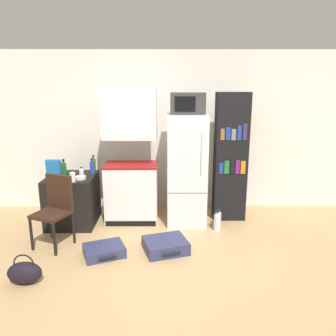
{
  "coord_description": "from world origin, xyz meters",
  "views": [
    {
      "loc": [
        -0.01,
        -3.41,
        2.01
      ],
      "look_at": [
        0.01,
        0.85,
        0.95
      ],
      "focal_mm": 35.0,
      "sensor_mm": 36.0,
      "label": 1
    }
  ],
  "objects_px": {
    "bottle_olive_oil": "(94,164)",
    "bowl": "(80,178)",
    "bottle_ketchup_red": "(61,168)",
    "suitcase_small_flat": "(166,245)",
    "side_table": "(73,200)",
    "bottle_green_tall": "(64,170)",
    "bottle_milk_white": "(72,177)",
    "suitcase_large_flat": "(104,251)",
    "bookshelf": "(230,157)",
    "refrigerator": "(186,170)",
    "handbag": "(25,273)",
    "cereal_box": "(54,171)",
    "microwave": "(187,103)",
    "bottle_clear_short": "(82,173)",
    "water_bottle_front": "(218,219)",
    "kitchen_hutch": "(131,162)",
    "bottle_blue_soda": "(92,167)",
    "chair": "(56,205)",
    "water_bottle_middle": "(217,222)"
  },
  "relations": [
    {
      "from": "bottle_olive_oil",
      "to": "bowl",
      "type": "height_order",
      "value": "bottle_olive_oil"
    },
    {
      "from": "bottle_ketchup_red",
      "to": "suitcase_small_flat",
      "type": "height_order",
      "value": "bottle_ketchup_red"
    },
    {
      "from": "side_table",
      "to": "bottle_green_tall",
      "type": "bearing_deg",
      "value": -146.89
    },
    {
      "from": "bowl",
      "to": "bottle_milk_white",
      "type": "bearing_deg",
      "value": -118.66
    },
    {
      "from": "suitcase_large_flat",
      "to": "bookshelf",
      "type": "bearing_deg",
      "value": 12.75
    },
    {
      "from": "suitcase_small_flat",
      "to": "refrigerator",
      "type": "bearing_deg",
      "value": 54.83
    },
    {
      "from": "bookshelf",
      "to": "handbag",
      "type": "xyz_separation_m",
      "value": [
        -2.46,
        -1.79,
        -0.85
      ]
    },
    {
      "from": "cereal_box",
      "to": "handbag",
      "type": "bearing_deg",
      "value": -86.7
    },
    {
      "from": "side_table",
      "to": "bookshelf",
      "type": "distance_m",
      "value": 2.46
    },
    {
      "from": "microwave",
      "to": "bottle_milk_white",
      "type": "relative_size",
      "value": 2.88
    },
    {
      "from": "bottle_clear_short",
      "to": "suitcase_small_flat",
      "type": "xyz_separation_m",
      "value": [
        1.23,
        -0.87,
        -0.72
      ]
    },
    {
      "from": "microwave",
      "to": "bottle_olive_oil",
      "type": "bearing_deg",
      "value": 170.39
    },
    {
      "from": "refrigerator",
      "to": "water_bottle_front",
      "type": "relative_size",
      "value": 5.8
    },
    {
      "from": "bookshelf",
      "to": "suitcase_small_flat",
      "type": "relative_size",
      "value": 3.11
    },
    {
      "from": "kitchen_hutch",
      "to": "bottle_ketchup_red",
      "type": "bearing_deg",
      "value": 174.86
    },
    {
      "from": "bottle_blue_soda",
      "to": "bottle_olive_oil",
      "type": "xyz_separation_m",
      "value": [
        -0.01,
        0.17,
        0.0
      ]
    },
    {
      "from": "refrigerator",
      "to": "suitcase_small_flat",
      "type": "relative_size",
      "value": 2.62
    },
    {
      "from": "side_table",
      "to": "bookshelf",
      "type": "bearing_deg",
      "value": 5.09
    },
    {
      "from": "kitchen_hutch",
      "to": "bowl",
      "type": "bearing_deg",
      "value": -157.71
    },
    {
      "from": "side_table",
      "to": "kitchen_hutch",
      "type": "distance_m",
      "value": 1.04
    },
    {
      "from": "bowl",
      "to": "cereal_box",
      "type": "bearing_deg",
      "value": -165.54
    },
    {
      "from": "bookshelf",
      "to": "bottle_blue_soda",
      "type": "relative_size",
      "value": 8.04
    },
    {
      "from": "kitchen_hutch",
      "to": "chair",
      "type": "xyz_separation_m",
      "value": [
        -0.89,
        -0.79,
        -0.39
      ]
    },
    {
      "from": "bottle_green_tall",
      "to": "bottle_blue_soda",
      "type": "bearing_deg",
      "value": 26.65
    },
    {
      "from": "suitcase_small_flat",
      "to": "water_bottle_front",
      "type": "bearing_deg",
      "value": 26.33
    },
    {
      "from": "bottle_green_tall",
      "to": "bowl",
      "type": "distance_m",
      "value": 0.3
    },
    {
      "from": "chair",
      "to": "bottle_milk_white",
      "type": "bearing_deg",
      "value": 93.93
    },
    {
      "from": "suitcase_small_flat",
      "to": "bottle_blue_soda",
      "type": "bearing_deg",
      "value": 120.15
    },
    {
      "from": "chair",
      "to": "microwave",
      "type": "bearing_deg",
      "value": 46.02
    },
    {
      "from": "bottle_green_tall",
      "to": "chair",
      "type": "bearing_deg",
      "value": -84.44
    },
    {
      "from": "bottle_milk_white",
      "to": "bottle_olive_oil",
      "type": "height_order",
      "value": "bottle_olive_oil"
    },
    {
      "from": "bookshelf",
      "to": "cereal_box",
      "type": "relative_size",
      "value": 6.46
    },
    {
      "from": "side_table",
      "to": "microwave",
      "type": "relative_size",
      "value": 1.53
    },
    {
      "from": "microwave",
      "to": "cereal_box",
      "type": "height_order",
      "value": "microwave"
    },
    {
      "from": "bottle_ketchup_red",
      "to": "bottle_blue_soda",
      "type": "xyz_separation_m",
      "value": [
        0.5,
        -0.08,
        0.03
      ]
    },
    {
      "from": "bottle_blue_soda",
      "to": "bottle_clear_short",
      "type": "xyz_separation_m",
      "value": [
        -0.12,
        -0.15,
        -0.04
      ]
    },
    {
      "from": "water_bottle_middle",
      "to": "bottle_green_tall",
      "type": "bearing_deg",
      "value": 173.96
    },
    {
      "from": "chair",
      "to": "water_bottle_front",
      "type": "relative_size",
      "value": 3.24
    },
    {
      "from": "chair",
      "to": "refrigerator",
      "type": "bearing_deg",
      "value": 46.06
    },
    {
      "from": "bottle_milk_white",
      "to": "bottle_blue_soda",
      "type": "bearing_deg",
      "value": 67.67
    },
    {
      "from": "water_bottle_front",
      "to": "handbag",
      "type": "bearing_deg",
      "value": -147.61
    },
    {
      "from": "suitcase_small_flat",
      "to": "water_bottle_front",
      "type": "height_order",
      "value": "water_bottle_front"
    },
    {
      "from": "cereal_box",
      "to": "bowl",
      "type": "bearing_deg",
      "value": 14.46
    },
    {
      "from": "water_bottle_front",
      "to": "side_table",
      "type": "bearing_deg",
      "value": 175.88
    },
    {
      "from": "bottle_blue_soda",
      "to": "suitcase_large_flat",
      "type": "relative_size",
      "value": 0.42
    },
    {
      "from": "refrigerator",
      "to": "water_bottle_middle",
      "type": "height_order",
      "value": "refrigerator"
    },
    {
      "from": "bottle_green_tall",
      "to": "bottle_olive_oil",
      "type": "relative_size",
      "value": 1.06
    },
    {
      "from": "bottle_ketchup_red",
      "to": "bowl",
      "type": "xyz_separation_m",
      "value": [
        0.39,
        -0.38,
        -0.05
      ]
    },
    {
      "from": "bottle_olive_oil",
      "to": "water_bottle_middle",
      "type": "distance_m",
      "value": 2.07
    },
    {
      "from": "bookshelf",
      "to": "refrigerator",
      "type": "bearing_deg",
      "value": -167.52
    }
  ]
}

